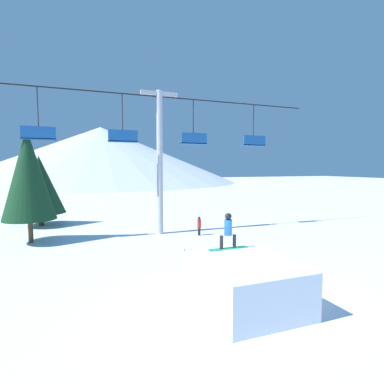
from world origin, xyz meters
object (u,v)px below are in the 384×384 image
Objects in this scene: pine_tree_near at (28,174)px; distant_skier at (199,225)px; snowboarder at (228,231)px; snow_ramp at (244,282)px.

pine_tree_near is 10.61m from distant_skier.
pine_tree_near is at bearing 128.06° from snowboarder.
snowboarder is 12.72m from pine_tree_near.
distant_skier is at bearing -9.48° from pine_tree_near.
snow_ramp reaches higher than distant_skier.
snow_ramp is 13.98m from pine_tree_near.
pine_tree_near is (-7.76, 9.90, 1.90)m from snowboarder.
snow_ramp is 9.82m from distant_skier.
distant_skier is (2.25, 9.55, -0.06)m from snow_ramp.
distant_skier is at bearing 75.20° from snowboarder.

